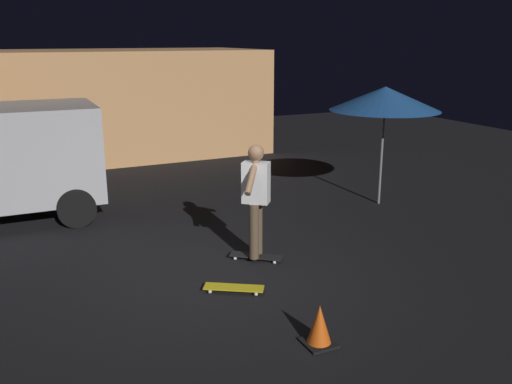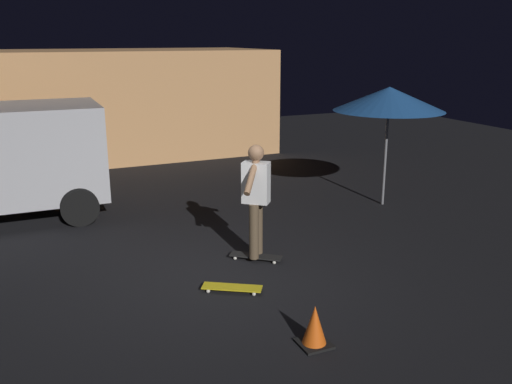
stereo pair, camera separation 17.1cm
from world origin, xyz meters
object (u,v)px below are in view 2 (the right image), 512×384
(skateboard_spare, at_px, (232,288))
(skater, at_px, (256,193))
(patio_umbrella, at_px, (389,99))
(skateboard_ridden, at_px, (256,256))
(traffic_cone, at_px, (315,327))

(skateboard_spare, xyz_separation_m, skater, (0.72, 0.84, 0.98))
(patio_umbrella, bearing_deg, skateboard_ridden, -155.53)
(skateboard_ridden, bearing_deg, patio_umbrella, 24.47)
(traffic_cone, bearing_deg, skateboard_spare, 101.75)
(skateboard_ridden, distance_m, skater, 0.98)
(skateboard_ridden, bearing_deg, skateboard_spare, -130.47)
(patio_umbrella, bearing_deg, skater, -155.53)
(skater, xyz_separation_m, traffic_cone, (-0.39, -2.41, -0.83))
(skater, height_order, traffic_cone, skater)
(patio_umbrella, height_order, skateboard_ridden, patio_umbrella)
(skateboard_ridden, xyz_separation_m, traffic_cone, (-0.39, -2.41, 0.16))
(traffic_cone, bearing_deg, skateboard_ridden, 80.71)
(skater, bearing_deg, traffic_cone, -99.29)
(skateboard_ridden, bearing_deg, skater, 165.96)
(skateboard_ridden, xyz_separation_m, skater, (-0.00, 0.00, 0.98))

